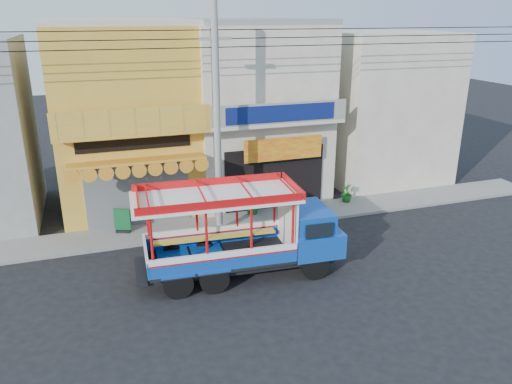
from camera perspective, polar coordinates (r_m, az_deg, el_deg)
ground at (r=17.97m, az=1.68°, el=-8.32°), size 90.00×90.00×0.00m
sidewalk at (r=21.37m, az=-2.03°, el=-3.39°), size 30.00×2.00×0.12m
shophouse_left at (r=23.28m, az=-14.61°, el=8.35°), size 6.00×7.50×8.24m
shophouse_right at (r=24.43m, az=-0.29°, el=9.49°), size 6.00×6.75×8.24m
party_pilaster at (r=20.71m, az=-5.51°, el=7.23°), size 0.35×0.30×8.00m
filler_building_right at (r=27.50m, az=13.86°, el=9.43°), size 6.00×6.00×7.60m
utility_pole at (r=19.07m, az=-4.08°, el=9.36°), size 28.00×0.26×9.00m
songthaew_truck at (r=16.78m, az=-0.04°, el=-4.57°), size 6.99×2.65×3.20m
green_sign at (r=20.77m, az=-15.01°, el=-3.37°), size 0.64×0.48×1.00m
potted_plant_a at (r=21.91m, az=-0.40°, el=-1.20°), size 1.18×1.20×1.01m
potted_plant_b at (r=22.38m, az=4.95°, el=-1.00°), size 0.59×0.62×0.87m
potted_plant_c at (r=23.65m, az=10.33°, el=-0.11°), size 0.58×0.58×0.86m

